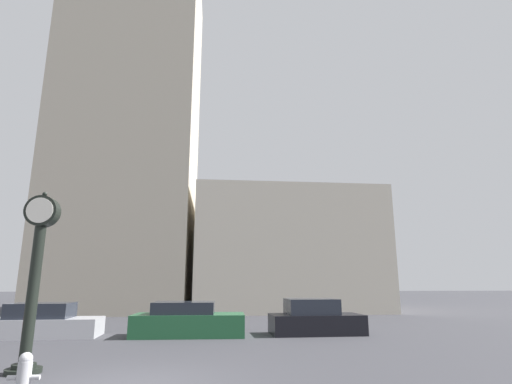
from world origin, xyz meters
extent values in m
cube|color=#BCB29E|center=(-5.39, 24.00, 15.43)|extent=(10.47, 12.00, 30.86)
cube|color=beige|center=(7.46, 24.00, 4.60)|extent=(14.19, 12.00, 9.19)
cylinder|color=black|center=(-2.72, 1.51, 0.06)|extent=(0.82, 0.82, 0.12)
cylinder|color=black|center=(-2.72, 1.51, 0.17)|extent=(0.55, 0.55, 0.10)
cylinder|color=black|center=(-2.72, 1.51, 1.87)|extent=(0.27, 0.27, 3.30)
cylinder|color=black|center=(-2.72, 1.51, 3.92)|extent=(0.80, 0.36, 0.80)
cylinder|color=white|center=(-2.72, 1.32, 3.92)|extent=(0.66, 0.02, 0.66)
cylinder|color=white|center=(-2.72, 1.70, 3.92)|extent=(0.66, 0.02, 0.66)
sphere|color=black|center=(-2.72, 1.51, 4.38)|extent=(0.12, 0.12, 0.12)
cube|color=#BCBCC1|center=(-4.92, 8.30, 0.37)|extent=(4.28, 1.97, 0.73)
cube|color=#232833|center=(-5.13, 8.29, 1.03)|extent=(2.37, 1.68, 0.59)
cube|color=#236038|center=(0.79, 8.01, 0.44)|extent=(4.53, 2.08, 0.88)
cube|color=#232833|center=(0.57, 8.01, 1.11)|extent=(2.51, 1.79, 0.48)
cube|color=black|center=(6.11, 8.11, 0.41)|extent=(3.89, 1.95, 0.81)
cube|color=#232833|center=(5.92, 8.10, 1.13)|extent=(2.15, 1.69, 0.63)
cylinder|color=#B7B7BC|center=(-1.80, -0.64, 0.32)|extent=(0.26, 0.26, 0.64)
sphere|color=#B7B7BC|center=(-1.80, -0.64, 0.68)|extent=(0.24, 0.24, 0.24)
cylinder|color=#B7B7BC|center=(-2.01, -0.64, 0.35)|extent=(0.17, 0.09, 0.09)
cylinder|color=#B7B7BC|center=(-1.59, -0.64, 0.35)|extent=(0.17, 0.09, 0.09)
camera|label=1|loc=(1.75, -9.23, 2.10)|focal=28.00mm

